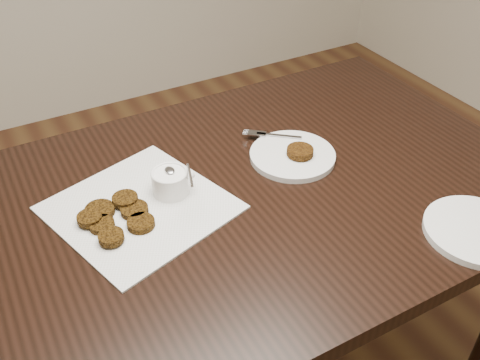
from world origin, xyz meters
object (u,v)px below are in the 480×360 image
(table, at_px, (245,298))
(napkin, at_px, (140,208))
(plate_empty, at_px, (476,231))
(sauce_ramekin, at_px, (169,171))
(plate_with_patty, at_px, (293,153))

(table, relative_size, napkin, 4.02)
(napkin, bearing_deg, table, -12.73)
(table, distance_m, plate_empty, 0.62)
(sauce_ramekin, relative_size, plate_empty, 0.54)
(sauce_ramekin, height_order, plate_with_patty, sauce_ramekin)
(table, xyz_separation_m, plate_empty, (0.34, -0.36, 0.38))
(sauce_ramekin, bearing_deg, plate_empty, -40.55)
(sauce_ramekin, xyz_separation_m, plate_empty, (0.49, -0.42, -0.05))
(napkin, bearing_deg, plate_with_patty, -0.11)
(sauce_ramekin, xyz_separation_m, plate_with_patty, (0.31, -0.02, -0.05))
(table, distance_m, napkin, 0.45)
(sauce_ramekin, bearing_deg, plate_with_patty, -2.84)
(table, relative_size, plate_with_patty, 6.49)
(table, bearing_deg, plate_with_patty, 18.01)
(napkin, relative_size, plate_empty, 1.59)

